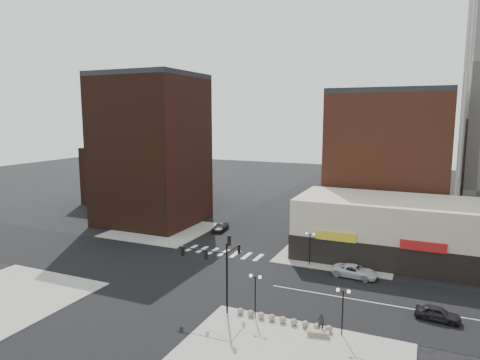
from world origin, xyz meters
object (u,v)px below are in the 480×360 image
at_px(dark_sedan_north, 220,227).
at_px(street_lamp_se_b, 343,300).
at_px(traffic_signal, 219,262).
at_px(dark_sedan_east, 438,313).
at_px(street_lamp_se_a, 255,285).
at_px(white_suv, 355,271).
at_px(stone_bench, 318,333).
at_px(street_lamp_ne, 310,240).
at_px(pedestrian, 321,322).

bearing_deg(dark_sedan_north, street_lamp_se_b, -52.97).
distance_m(traffic_signal, dark_sedan_east, 20.79).
bearing_deg(street_lamp_se_a, street_lamp_se_b, 0.00).
bearing_deg(street_lamp_se_a, dark_sedan_north, 122.41).
relative_size(street_lamp_se_a, white_suv, 0.80).
bearing_deg(traffic_signal, stone_bench, -6.71).
distance_m(street_lamp_ne, white_suv, 6.61).
relative_size(traffic_signal, street_lamp_ne, 1.87).
distance_m(pedestrian, stone_bench, 1.16).
bearing_deg(white_suv, street_lamp_ne, 80.13).
bearing_deg(dark_sedan_east, street_lamp_se_b, 136.30).
relative_size(street_lamp_se_b, dark_sedan_east, 1.05).
bearing_deg(street_lamp_ne, traffic_signal, -106.75).
xyz_separation_m(street_lamp_se_a, white_suv, (6.85, 14.30, -2.57)).
height_order(traffic_signal, pedestrian, traffic_signal).
bearing_deg(street_lamp_se_a, street_lamp_ne, 86.42).
xyz_separation_m(white_suv, pedestrian, (-0.67, -14.30, 0.23)).
bearing_deg(street_lamp_se_b, stone_bench, -151.25).
bearing_deg(street_lamp_se_a, white_suv, 64.41).
distance_m(street_lamp_se_a, street_lamp_ne, 16.03).
distance_m(street_lamp_ne, dark_sedan_east, 17.61).
bearing_deg(white_suv, dark_sedan_north, 69.69).
bearing_deg(stone_bench, pedestrian, 80.41).
height_order(street_lamp_se_a, pedestrian, street_lamp_se_a).
bearing_deg(street_lamp_ne, pedestrian, -72.05).
height_order(street_lamp_ne, white_suv, street_lamp_ne).
relative_size(traffic_signal, pedestrian, 4.66).
bearing_deg(street_lamp_se_b, dark_sedan_north, 133.30).
relative_size(white_suv, dark_sedan_east, 1.31).
xyz_separation_m(street_lamp_se_b, white_suv, (-1.15, 14.30, -2.57)).
bearing_deg(pedestrian, stone_bench, 85.33).
xyz_separation_m(street_lamp_se_a, dark_sedan_east, (15.58, 6.47, -2.62)).
xyz_separation_m(street_lamp_ne, dark_sedan_east, (14.58, -9.53, -2.62)).
bearing_deg(pedestrian, dark_sedan_north, -53.26).
height_order(traffic_signal, street_lamp_se_b, traffic_signal).
bearing_deg(dark_sedan_north, street_lamp_se_a, -63.85).
bearing_deg(pedestrian, white_suv, -97.03).
height_order(street_lamp_ne, dark_sedan_north, street_lamp_ne).
distance_m(dark_sedan_east, pedestrian, 11.41).
distance_m(street_lamp_se_a, stone_bench, 6.91).
relative_size(street_lamp_se_a, dark_sedan_north, 0.92).
relative_size(street_lamp_se_b, street_lamp_ne, 1.00).
bearing_deg(street_lamp_se_a, stone_bench, -9.20).
distance_m(white_suv, stone_bench, 15.32).
bearing_deg(street_lamp_se_b, dark_sedan_east, 40.48).
distance_m(white_suv, pedestrian, 14.32).
relative_size(street_lamp_ne, white_suv, 0.80).
distance_m(street_lamp_se_a, street_lamp_se_b, 8.00).
height_order(street_lamp_se_b, stone_bench, street_lamp_se_b).
distance_m(street_lamp_ne, pedestrian, 16.98).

